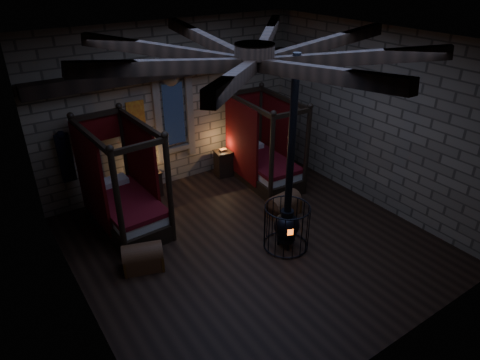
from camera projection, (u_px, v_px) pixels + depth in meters
room at (251, 67)px, 7.59m from camera, size 7.02×7.02×4.29m
bed_left at (125, 202)px, 9.61m from camera, size 1.33×2.37×2.41m
bed_right at (263, 161)px, 11.53m from camera, size 1.32×2.29×2.32m
trunk_left at (143, 258)px, 8.39m from camera, size 0.89×0.71×0.57m
trunk_right at (283, 205)px, 10.13m from camera, size 0.83×0.58×0.57m
nightstand_left at (153, 184)px, 10.90m from camera, size 0.44×0.42×0.81m
nightstand_right at (223, 163)px, 11.88m from camera, size 0.52×0.50×0.80m
stove at (287, 222)px, 8.86m from camera, size 0.95×0.95×4.05m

